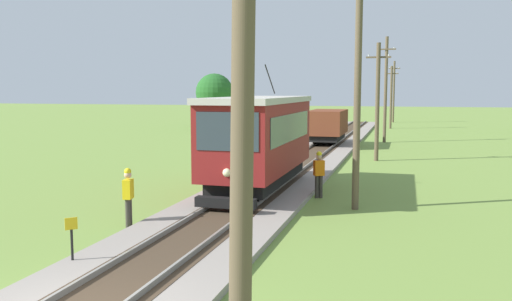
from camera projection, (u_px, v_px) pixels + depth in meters
The scene contains 12 objects.
red_tram at pixel (260, 139), 21.10m from camera, with size 2.60×8.54×4.79m.
freight_car at pixel (327, 125), 39.15m from camera, with size 2.40×5.20×2.31m.
utility_pole_foreground at pixel (242, 146), 5.52m from camera, with size 1.40×0.59×6.84m.
utility_pole_near_tram at pixel (358, 87), 18.18m from camera, with size 1.40×0.30×8.21m.
utility_pole_mid at pixel (377, 101), 30.79m from camera, with size 1.40×0.58×6.74m.
utility_pole_far at pixel (386, 89), 41.94m from camera, with size 1.40×0.52×8.19m.
utility_pole_distant at pixel (391, 97), 56.95m from camera, with size 1.40×0.57×6.58m.
utility_pole_horizon at pixel (394, 91), 67.64m from camera, with size 1.40×0.51×7.67m.
trackside_signal_marker at pixel (72, 239), 12.43m from camera, with size 0.21×0.21×1.18m.
track_worker at pixel (128, 195), 16.12m from camera, with size 0.31×0.42×1.78m.
second_worker at pixel (319, 172), 20.46m from camera, with size 0.45×0.40×1.78m.
tree_right_near at pixel (214, 92), 58.46m from camera, with size 4.07×4.07×5.86m.
Camera 1 is at (5.50, -7.76, 4.09)m, focal length 37.92 mm.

